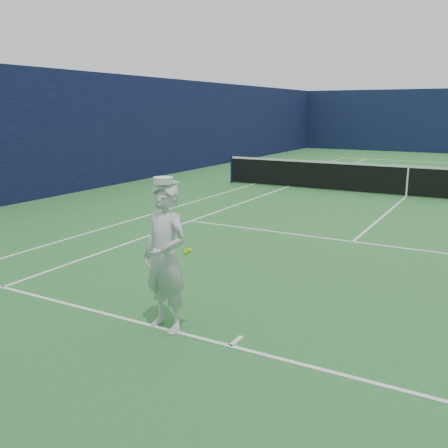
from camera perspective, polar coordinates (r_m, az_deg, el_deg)
name	(u,v)px	position (r m, az deg, el deg)	size (l,w,h in m)	color
ground	(406,197)	(17.12, 20.09, 2.95)	(80.00, 80.00, 0.00)	#2A6F30
court_markings	(406,197)	(17.12, 20.09, 2.96)	(11.03, 23.83, 0.01)	white
windscreen_fence	(411,134)	(16.91, 20.62, 9.63)	(20.12, 36.12, 4.00)	#0E1635
tennis_net	(407,180)	(17.04, 20.23, 4.78)	(12.88, 0.09, 1.07)	#141E4C
tennis_player	(165,257)	(6.28, -6.71, -3.78)	(0.77, 0.62, 1.96)	white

